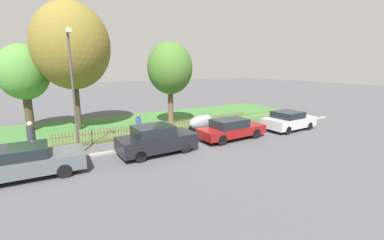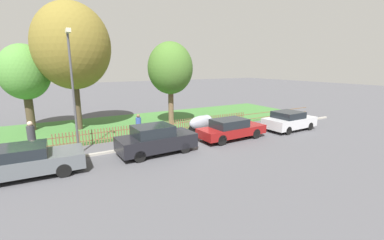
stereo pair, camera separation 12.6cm
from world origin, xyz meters
TOP-DOWN VIEW (x-y plane):
  - ground_plane at (0.00, 0.00)m, footprint 120.00×120.00m
  - kerb_stone at (0.00, 0.10)m, footprint 29.04×0.20m
  - grass_strip at (0.00, 6.23)m, footprint 29.04×8.17m
  - park_fence at (-0.00, 2.16)m, footprint 29.04×0.05m
  - parked_car_silver_hatchback at (-7.90, -1.14)m, footprint 4.58×1.99m
  - parked_car_black_saloon at (-2.03, -1.14)m, footprint 4.11×1.89m
  - parked_car_navy_estate at (3.06, -1.00)m, footprint 4.47×1.78m
  - parked_car_red_compact at (8.14, -1.18)m, footprint 3.91×2.01m
  - covered_motorcycle at (2.35, 1.27)m, footprint 2.07×0.92m
  - tree_nearest_kerb at (-7.91, 7.87)m, footprint 3.29×3.29m
  - tree_behind_motorcycle at (-4.89, 6.50)m, footprint 5.08×5.08m
  - tree_mid_park at (1.45, 4.38)m, footprint 3.35×3.35m
  - pedestrian_near_fence at (-7.65, 1.50)m, footprint 0.48×0.48m
  - pedestrian_by_lamp at (-2.00, 1.79)m, footprint 0.46×0.46m
  - street_lamp at (-5.60, 0.70)m, footprint 0.20×0.79m

SIDE VIEW (x-z plane):
  - ground_plane at x=0.00m, z-range 0.00..0.00m
  - grass_strip at x=0.00m, z-range 0.00..0.01m
  - kerb_stone at x=0.00m, z-range 0.00..0.12m
  - park_fence at x=0.00m, z-range 0.00..0.91m
  - parked_car_navy_estate at x=3.06m, z-range 0.02..1.32m
  - parked_car_silver_hatchback at x=-7.90m, z-range 0.02..1.35m
  - parked_car_red_compact at x=8.14m, z-range 0.01..1.36m
  - covered_motorcycle at x=2.35m, z-range 0.13..1.32m
  - parked_car_black_saloon at x=-2.03m, z-range 0.00..1.51m
  - pedestrian_by_lamp at x=-2.00m, z-range 0.11..1.72m
  - pedestrian_near_fence at x=-7.65m, z-range 0.12..1.96m
  - street_lamp at x=-5.60m, z-range 0.75..6.98m
  - tree_nearest_kerb at x=-7.91m, z-range 1.05..7.05m
  - tree_mid_park at x=1.45m, z-range 1.18..7.46m
  - tree_behind_motorcycle at x=-4.89m, z-range 1.44..10.19m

